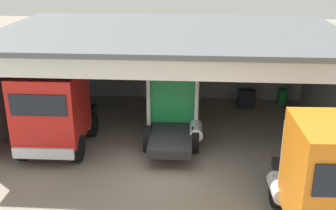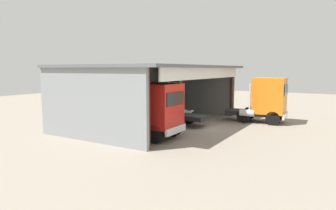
% 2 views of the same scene
% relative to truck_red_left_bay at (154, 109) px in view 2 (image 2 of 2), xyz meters
% --- Properties ---
extents(ground_plane, '(80.00, 80.00, 0.00)m').
position_rel_truck_red_left_bay_xyz_m(ground_plane, '(4.62, -1.40, -1.91)').
color(ground_plane, gray).
rests_on(ground_plane, ground).
extents(workshop_shed, '(15.32, 9.68, 4.80)m').
position_rel_truck_red_left_bay_xyz_m(workshop_shed, '(4.62, 3.78, 1.48)').
color(workshop_shed, gray).
rests_on(workshop_shed, ground).
extents(truck_red_left_bay, '(2.72, 5.13, 3.59)m').
position_rel_truck_red_left_bay_xyz_m(truck_red_left_bay, '(0.00, 0.00, 0.00)').
color(truck_red_left_bay, red).
rests_on(truck_red_left_bay, ground).
extents(truck_green_center_bay, '(2.53, 5.04, 3.71)m').
position_rel_truck_red_left_bay_xyz_m(truck_green_center_bay, '(4.85, 1.99, -0.15)').
color(truck_green_center_bay, '#197F3D').
rests_on(truck_green_center_bay, ground).
extents(truck_orange_right_bay, '(2.67, 4.99, 3.78)m').
position_rel_truck_red_left_bay_xyz_m(truck_orange_right_bay, '(9.68, -4.96, 0.07)').
color(truck_orange_right_bay, orange).
rests_on(truck_orange_right_bay, ground).
extents(oil_drum, '(0.58, 0.58, 0.90)m').
position_rel_truck_red_left_bay_xyz_m(oil_drum, '(10.69, 6.56, -1.46)').
color(oil_drum, '#197233').
rests_on(oil_drum, ground).
extents(tool_cart, '(0.90, 0.60, 1.00)m').
position_rel_truck_red_left_bay_xyz_m(tool_cart, '(8.62, 5.90, -1.41)').
color(tool_cart, black).
rests_on(tool_cart, ground).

